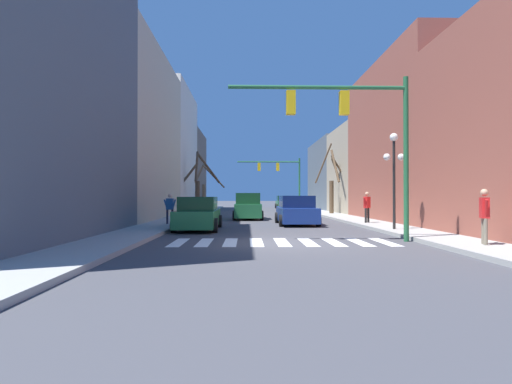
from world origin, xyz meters
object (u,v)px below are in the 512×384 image
Objects in this scene: car_driving_away_lane at (248,207)px; pedestrian_crossing_street at (367,204)px; car_driving_toward_lane at (296,211)px; street_tree_left_near at (204,188)px; pedestrian_on_left_sidewalk at (170,206)px; street_tree_left_mid at (333,183)px; car_parked_left_far at (283,203)px; street_tree_left_far at (198,184)px; traffic_signal_far at (281,173)px; traffic_signal_near at (354,122)px; pedestrian_on_right_sidewalk at (484,212)px; street_lamp_right_corner at (394,161)px; car_parked_left_near at (198,214)px.

car_driving_away_lane is 8.91m from pedestrian_crossing_street.
pedestrian_crossing_street is at bearing 47.43° from car_driving_away_lane.
street_tree_left_near is (-7.54, 22.13, 1.73)m from car_driving_toward_lane.
street_tree_left_mid is at bearing -124.74° from pedestrian_on_left_sidewalk.
car_parked_left_far is 0.81× the size of street_tree_left_far.
pedestrian_crossing_street is (3.00, -20.65, -2.98)m from traffic_signal_far.
pedestrian_crossing_street is 1.07× the size of pedestrian_on_left_sidewalk.
traffic_signal_near is at bearing 178.48° from car_parked_left_far.
pedestrian_crossing_street is at bearing -176.41° from car_parked_left_far.
street_tree_left_far reaches higher than pedestrian_on_right_sidewalk.
pedestrian_on_right_sidewalk is (0.63, -5.67, -2.03)m from street_lamp_right_corner.
pedestrian_crossing_street is 0.34× the size of street_tree_left_near.
pedestrian_on_right_sidewalk is 22.02m from street_tree_left_mid.
car_driving_away_lane is at bearing -15.35° from car_parked_left_near.
pedestrian_crossing_street is at bearing 23.07° from pedestrian_on_right_sidewalk.
car_driving_away_lane is 9.57m from street_tree_left_mid.
car_parked_left_far is (0.99, 37.49, -3.47)m from traffic_signal_near.
traffic_signal_near reaches higher than pedestrian_on_left_sidewalk.
car_driving_toward_lane reaches higher than car_parked_left_near.
car_parked_left_near is 17.70m from street_tree_left_mid.
pedestrian_crossing_street is (8.97, 2.74, 0.41)m from car_parked_left_near.
pedestrian_on_left_sidewalk is (-1.74, 1.98, 0.34)m from car_parked_left_near.
pedestrian_on_right_sidewalk is 0.30× the size of street_tree_left_far.
pedestrian_on_left_sidewalk is (-7.71, -21.41, -3.05)m from traffic_signal_far.
street_tree_left_far is 8.17m from street_tree_left_near.
car_parked_left_far is 39.72m from pedestrian_on_right_sidewalk.
car_parked_left_near is at bearing -15.35° from car_driving_away_lane.
traffic_signal_near is 4.59m from street_lamp_right_corner.
street_lamp_right_corner is 11.38m from pedestrian_on_left_sidewalk.
street_tree_left_far is at bearing -152.17° from car_driving_away_lane.
car_driving_away_lane is 0.84× the size of street_tree_left_far.
car_driving_away_lane is at bearing -103.70° from traffic_signal_far.
traffic_signal_near is 1.07× the size of street_tree_left_mid.
car_driving_toward_lane is at bearing 42.48° from pedestrian_on_right_sidewalk.
pedestrian_crossing_street is at bearing -81.74° from traffic_signal_far.
traffic_signal_far reaches higher than car_parked_left_far.
car_parked_left_near is at bearing 72.65° from pedestrian_on_right_sidewalk.
street_lamp_right_corner is (2.75, 3.51, -1.08)m from traffic_signal_near.
traffic_signal_far reaches higher than pedestrian_on_right_sidewalk.
street_tree_left_near reaches higher than pedestrian_on_right_sidewalk.
car_parked_left_near is at bearing -84.57° from street_tree_left_near.
street_tree_left_far is at bearing 110.12° from traffic_signal_near.
street_lamp_right_corner is at bearing 31.90° from car_driving_away_lane.
traffic_signal_near is at bearing -154.94° from pedestrian_crossing_street.
street_lamp_right_corner reaches higher than pedestrian_on_right_sidewalk.
street_lamp_right_corner is 2.51× the size of pedestrian_crossing_street.
traffic_signal_near is 3.82× the size of pedestrian_on_right_sidewalk.
traffic_signal_far is at bearing -14.32° from car_parked_left_near.
pedestrian_crossing_street reaches higher than car_driving_away_lane.
car_parked_left_near is 11.96m from pedestrian_on_right_sidewalk.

